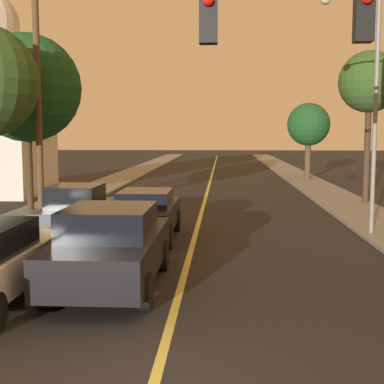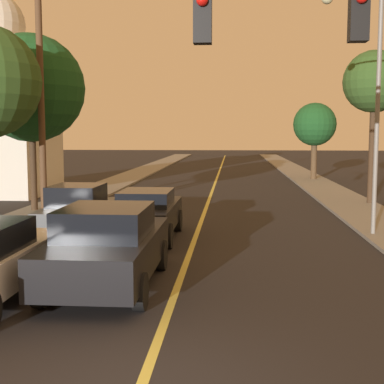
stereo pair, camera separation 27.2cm
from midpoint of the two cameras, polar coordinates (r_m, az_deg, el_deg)
The scene contains 11 objects.
road_surface at distance 42.42m, azimuth 1.95°, elevation 1.84°, with size 10.50×80.00×0.01m.
sidewalk_left at distance 43.06m, azimuth -6.73°, elevation 1.94°, with size 2.50×80.00×0.12m.
sidewalk_right at distance 42.75m, azimuth 10.70°, elevation 1.84°, with size 2.50×80.00×0.12m.
car_near_lane_front at distance 11.47m, azimuth -9.32°, elevation -5.76°, with size 2.10×4.78×1.75m.
car_near_lane_second at distance 16.56m, azimuth -5.35°, elevation -2.28°, with size 1.85×4.47×1.54m.
car_outer_lane_second at distance 17.52m, azimuth -12.60°, elevation -1.88°, with size 1.86×4.23×1.64m.
streetlamp_right at distance 17.63m, azimuth 17.32°, elevation 11.20°, with size 1.87×0.36×7.44m.
utility_pole_left at distance 20.51m, azimuth -16.50°, elevation 10.07°, with size 1.60×0.24×8.86m.
tree_left_near at distance 22.97m, azimuth -17.54°, elevation 10.52°, with size 4.36×4.36×7.16m.
tree_right_near at distance 38.15m, azimuth 12.12°, elevation 7.01°, with size 2.96×2.96×5.26m.
tree_right_far at distance 25.64m, azimuth 18.12°, elevation 11.00°, with size 2.76×2.76×6.84m.
Camera 1 is at (0.88, -6.29, 3.26)m, focal length 50.00 mm.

